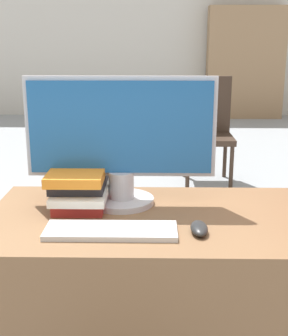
{
  "coord_description": "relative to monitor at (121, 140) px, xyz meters",
  "views": [
    {
      "loc": [
        -0.05,
        -1.1,
        1.29
      ],
      "look_at": [
        -0.08,
        0.27,
        0.91
      ],
      "focal_mm": 50.0,
      "sensor_mm": 36.0,
      "label": 1
    }
  ],
  "objects": [
    {
      "name": "wall_back",
      "position": [
        0.16,
        6.52,
        0.44
      ],
      "size": [
        12.0,
        0.06,
        2.8
      ],
      "color": "beige",
      "rests_on": "ground_plane"
    },
    {
      "name": "desk",
      "position": [
        0.16,
        -0.12,
        -0.59
      ],
      "size": [
        1.17,
        0.6,
        0.74
      ],
      "color": "brown",
      "rests_on": "ground_plane"
    },
    {
      "name": "monitor",
      "position": [
        0.0,
        0.0,
        0.0
      ],
      "size": [
        0.63,
        0.22,
        0.43
      ],
      "color": "#B7B7BC",
      "rests_on": "desk"
    },
    {
      "name": "keyboard",
      "position": [
        -0.01,
        -0.26,
        -0.21
      ],
      "size": [
        0.38,
        0.13,
        0.02
      ],
      "color": "silver",
      "rests_on": "desk"
    },
    {
      "name": "mouse",
      "position": [
        0.24,
        -0.25,
        -0.21
      ],
      "size": [
        0.05,
        0.1,
        0.03
      ],
      "color": "#262626",
      "rests_on": "desk"
    },
    {
      "name": "book_stack",
      "position": [
        -0.14,
        -0.02,
        -0.16
      ],
      "size": [
        0.19,
        0.29,
        0.13
      ],
      "color": "#B72D28",
      "rests_on": "desk"
    },
    {
      "name": "far_chair",
      "position": [
        0.6,
        2.69,
        -0.45
      ],
      "size": [
        0.44,
        0.44,
        0.95
      ],
      "rotation": [
        0.0,
        0.0,
        -0.38
      ],
      "color": "#38281E",
      "rests_on": "ground_plane"
    },
    {
      "name": "bookshelf_far",
      "position": [
        1.61,
        6.28,
        -0.07
      ],
      "size": [
        1.23,
        0.32,
        1.78
      ],
      "color": "#9E7A56",
      "rests_on": "ground_plane"
    }
  ]
}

